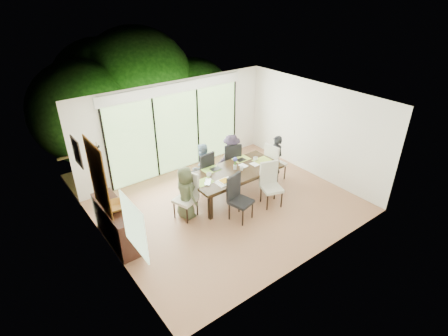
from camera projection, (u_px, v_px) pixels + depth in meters
floor at (230, 206)px, 8.90m from camera, size 6.00×5.00×0.01m
ceiling at (231, 104)px, 7.60m from camera, size 6.00×5.00×0.01m
wall_back at (176, 127)px, 10.01m from camera, size 6.00×0.02×2.70m
wall_front at (314, 208)px, 6.49m from camera, size 6.00×0.02×2.70m
wall_left at (106, 202)px, 6.65m from camera, size 0.02×5.00×2.70m
wall_right at (314, 130)px, 9.85m from camera, size 0.02×5.00×2.70m
glass_doors at (177, 133)px, 10.05m from camera, size 4.20×0.02×2.30m
blinds_header at (174, 88)px, 9.42m from camera, size 4.40×0.06×0.28m
mullion_a at (106, 152)px, 8.92m from camera, size 0.05×0.04×2.30m
mullion_b at (156, 139)px, 9.67m from camera, size 0.05×0.04×2.30m
mullion_c at (198, 127)px, 10.41m from camera, size 0.05×0.04×2.30m
mullion_d at (234, 117)px, 11.16m from camera, size 0.05×0.04×2.30m
side_window at (134, 227)px, 5.76m from camera, size 0.02×0.90×1.00m
deck at (165, 160)px, 11.30m from camera, size 6.00×1.80×0.10m
rail_top at (152, 135)px, 11.57m from camera, size 6.00×0.08×0.06m
foliage_left at (82, 112)px, 10.89m from camera, size 3.20×3.20×3.20m
foliage_mid at (138, 85)px, 12.30m from camera, size 4.00×4.00×4.00m
foliage_right at (194, 96)px, 12.96m from camera, size 2.80×2.80×2.80m
foliage_far at (104, 91)px, 12.35m from camera, size 3.60×3.60×3.60m
table_top at (235, 172)px, 8.96m from camera, size 2.48×1.14×0.06m
table_apron at (235, 175)px, 9.00m from camera, size 2.27×0.93×0.10m
table_leg_fl at (210, 206)px, 8.27m from camera, size 0.09×0.09×0.71m
table_leg_fr at (276, 179)px, 9.42m from camera, size 0.09×0.09×0.71m
table_leg_bl at (191, 191)px, 8.87m from camera, size 0.09×0.09×0.71m
table_leg_br at (254, 167)px, 10.02m from camera, size 0.09×0.09×0.71m
chair_left_end at (185, 197)px, 8.24m from camera, size 0.60×0.60×1.14m
chair_right_end at (276, 161)px, 9.84m from camera, size 0.53×0.53×1.14m
chair_far_left at (202, 170)px, 9.40m from camera, size 0.53×0.53×1.14m
chair_far_right at (231, 160)px, 9.93m from camera, size 0.63×0.63×1.14m
chair_near_left at (241, 199)px, 8.17m from camera, size 0.58×0.58×1.14m
chair_near_right at (272, 185)px, 8.70m from camera, size 0.60×0.60×1.14m
person_left_end at (186, 193)px, 8.21m from camera, size 0.43×0.65×1.33m
person_right_end at (276, 158)px, 9.78m from camera, size 0.51×0.69×1.33m
person_far_left at (202, 167)px, 9.34m from camera, size 0.68×0.50×1.33m
person_far_right at (231, 157)px, 9.87m from camera, size 0.68×0.49×1.33m
placemat_left at (204, 182)px, 8.44m from camera, size 0.45×0.33×0.01m
placemat_right at (262, 160)px, 9.45m from camera, size 0.45×0.33×0.01m
placemat_far_l at (211, 170)px, 8.98m from camera, size 0.45×0.33×0.01m
placemat_far_r at (241, 159)px, 9.51m from camera, size 0.45×0.33×0.01m
placemat_paper at (225, 182)px, 8.44m from camera, size 0.45×0.33×0.01m
tablet_far_l at (216, 169)px, 9.00m from camera, size 0.27×0.19×0.01m
tablet_far_r at (241, 160)px, 9.45m from camera, size 0.25×0.18×0.01m
papers at (256, 163)px, 9.28m from camera, size 0.31×0.23×0.00m
platter_base at (225, 181)px, 8.43m from camera, size 0.27×0.27×0.02m
platter_snacks at (225, 181)px, 8.42m from camera, size 0.21×0.21×0.01m
vase at (235, 167)px, 8.98m from camera, size 0.08×0.08×0.12m
hyacinth_stems at (235, 163)px, 8.92m from camera, size 0.04×0.04×0.17m
hyacinth_blooms at (235, 159)px, 8.87m from camera, size 0.11×0.11×0.11m
laptop at (210, 182)px, 8.41m from camera, size 0.39×0.40×0.03m
cup_a at (209, 175)px, 8.65m from camera, size 0.17×0.17×0.10m
cup_b at (242, 169)px, 8.93m from camera, size 0.12×0.12×0.10m
cup_c at (255, 159)px, 9.42m from camera, size 0.14×0.14×0.10m
book at (241, 167)px, 9.11m from camera, size 0.19×0.25×0.02m
sideboard at (117, 224)px, 7.53m from camera, size 0.45×1.58×0.89m
bowl at (115, 207)px, 7.22m from camera, size 0.47×0.47×0.11m
candlestick_base at (107, 199)px, 7.56m from camera, size 0.10×0.10×0.04m
candlestick_shaft at (102, 173)px, 7.26m from camera, size 0.02×0.02×1.24m
candlestick_pan at (97, 147)px, 6.96m from camera, size 0.10×0.10×0.03m
candle at (97, 144)px, 6.94m from camera, size 0.04×0.04×0.10m
tapestry at (98, 178)px, 6.78m from camera, size 0.02×1.00×1.50m
art_frame at (77, 152)px, 7.67m from camera, size 0.03×0.55×0.65m
art_canvas at (78, 152)px, 7.68m from camera, size 0.01×0.45×0.55m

